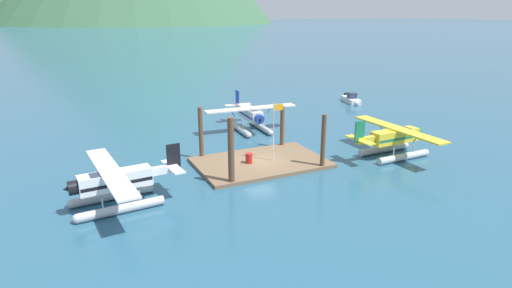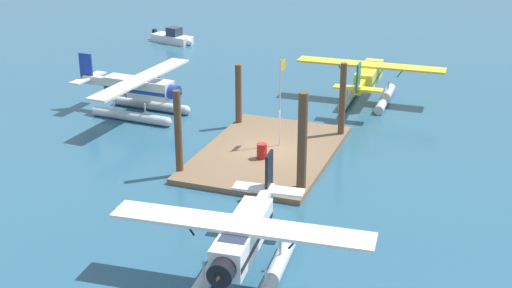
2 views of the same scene
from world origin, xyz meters
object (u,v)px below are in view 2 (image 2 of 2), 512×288
(seaplane_white_port_aft, at_px, (243,245))
(boat_white_open_east, at_px, (173,38))
(seaplane_yellow_stbd_aft, at_px, (369,80))
(fuel_drum, at_px, (262,151))
(seaplane_cream_bow_right, at_px, (140,93))
(flagpole, at_px, (281,91))

(seaplane_white_port_aft, bearing_deg, boat_white_open_east, 30.41)
(seaplane_yellow_stbd_aft, height_order, seaplane_white_port_aft, same)
(fuel_drum, height_order, boat_white_open_east, boat_white_open_east)
(seaplane_yellow_stbd_aft, relative_size, boat_white_open_east, 2.18)
(seaplane_yellow_stbd_aft, distance_m, boat_white_open_east, 24.12)
(boat_white_open_east, bearing_deg, seaplane_white_port_aft, -149.59)
(fuel_drum, bearing_deg, seaplane_yellow_stbd_aft, -14.08)
(seaplane_cream_bow_right, relative_size, seaplane_white_port_aft, 1.00)
(seaplane_cream_bow_right, bearing_deg, flagpole, -103.40)
(flagpole, relative_size, fuel_drum, 5.89)
(seaplane_cream_bow_right, bearing_deg, boat_white_open_east, 20.68)
(fuel_drum, distance_m, seaplane_white_port_aft, 11.93)
(seaplane_white_port_aft, xyz_separation_m, boat_white_open_east, (36.09, 21.18, -1.09))
(flagpole, distance_m, boat_white_open_east, 28.95)
(fuel_drum, distance_m, boat_white_open_east, 30.46)
(seaplane_cream_bow_right, distance_m, seaplane_white_port_aft, 21.34)
(fuel_drum, relative_size, seaplane_white_port_aft, 0.08)
(seaplane_yellow_stbd_aft, bearing_deg, fuel_drum, 165.92)
(fuel_drum, relative_size, seaplane_cream_bow_right, 0.08)
(flagpole, relative_size, seaplane_white_port_aft, 0.49)
(seaplane_cream_bow_right, height_order, seaplane_yellow_stbd_aft, same)
(seaplane_white_port_aft, bearing_deg, seaplane_cream_bow_right, 40.03)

